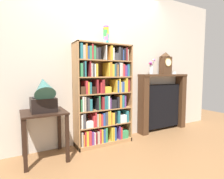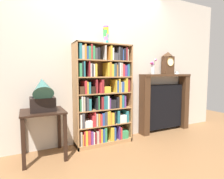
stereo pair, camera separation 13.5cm
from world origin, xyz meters
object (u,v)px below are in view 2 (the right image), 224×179
Objects in this scene: fireplace_mantel at (165,103)px; teacup_with_saucer at (177,73)px; side_table_left at (43,122)px; cup_stack at (106,35)px; flower_vase at (153,68)px; gramophone at (42,95)px; mantel_clock at (168,63)px; bookshelf at (103,97)px.

fireplace_mantel is 0.66m from teacup_with_saucer.
side_table_left is 2.62m from teacup_with_saucer.
cup_stack is 1.74m from fireplace_mantel.
cup_stack reaches higher than flower_vase.
flower_vase reaches higher than teacup_with_saucer.
mantel_clock is (2.29, 0.20, 0.48)m from gramophone.
cup_stack reaches higher than mantel_clock.
fireplace_mantel is 0.76m from flower_vase.
cup_stack is at bearing -178.55° from teacup_with_saucer.
flower_vase is at bearing -175.89° from fireplace_mantel.
fireplace_mantel is 2.62× the size of mantel_clock.
side_table_left is at bearing -175.57° from fireplace_mantel.
gramophone is 2.56m from teacup_with_saucer.
flower_vase is at bearing 4.49° from side_table_left.
bookshelf is 1.13m from flower_vase.
bookshelf reaches higher than mantel_clock.
fireplace_mantel is at bearing 176.38° from teacup_with_saucer.
flower_vase reaches higher than fireplace_mantel.
bookshelf is 0.95m from side_table_left.
cup_stack is 1.38m from mantel_clock.
flower_vase is (-0.32, -0.02, 0.69)m from fireplace_mantel.
gramophone reaches higher than side_table_left.
flower_vase reaches higher than side_table_left.
cup_stack is (0.06, 0.02, 0.97)m from bookshelf.
mantel_clock is (1.38, 0.05, 0.58)m from bookshelf.
teacup_with_saucer reaches higher than side_table_left.
flower_vase is 0.61m from teacup_with_saucer.
side_table_left is 5.13× the size of teacup_with_saucer.
mantel_clock is at bearing -26.49° from fireplace_mantel.
gramophone is at bearing -175.32° from teacup_with_saucer.
cup_stack is 1.08m from flower_vase.
bookshelf is at bearing -177.24° from flower_vase.
cup_stack is at bearing -177.98° from flower_vase.
mantel_clock reaches higher than teacup_with_saucer.
cup_stack is 1.32m from gramophone.
teacup_with_saucer is (0.60, 0.01, -0.10)m from flower_vase.
side_table_left is (-0.91, -0.10, -0.26)m from bookshelf.
teacup_with_saucer is (1.62, 0.05, 0.39)m from bookshelf.
cup_stack is at bearing 14.67° from bookshelf.
fireplace_mantel is (1.34, 0.07, -0.20)m from bookshelf.
mantel_clock is 0.37m from flower_vase.
teacup_with_saucer reaches higher than fireplace_mantel.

